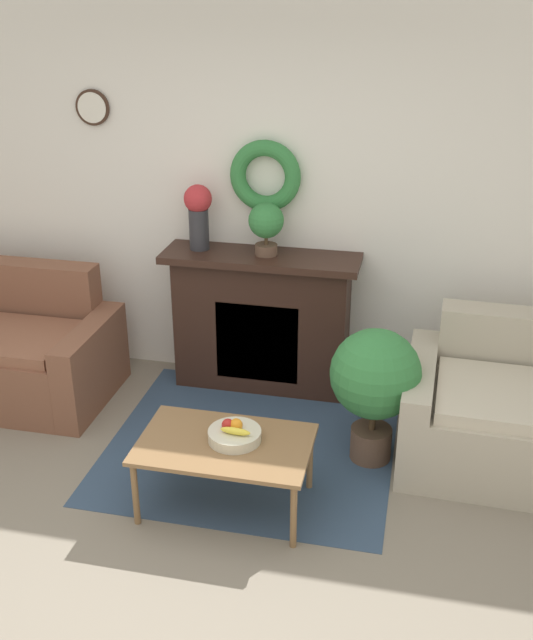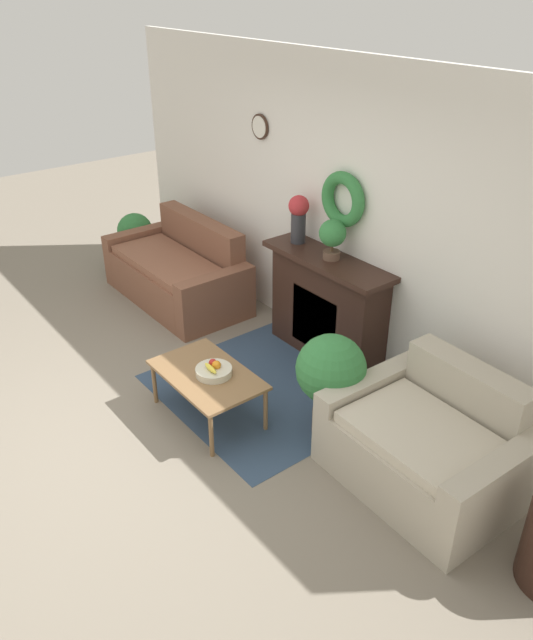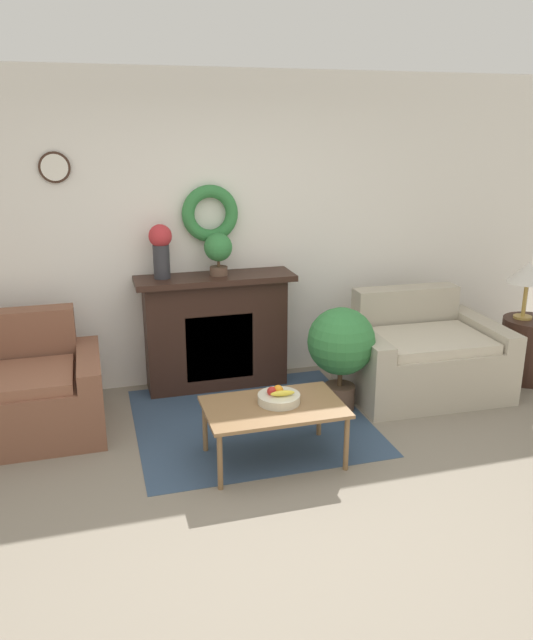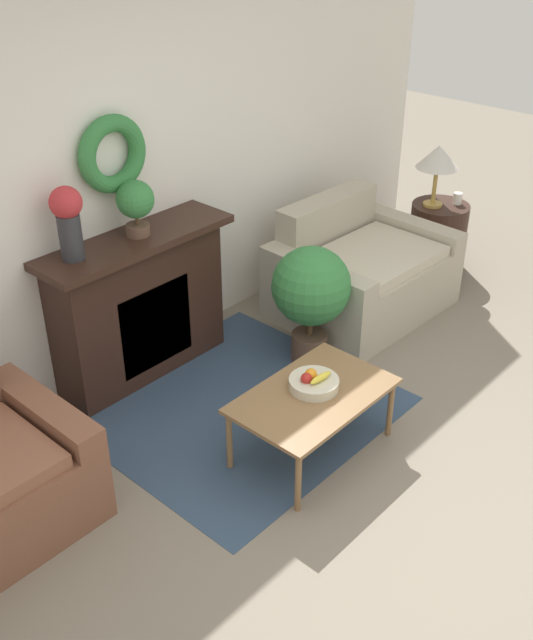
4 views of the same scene
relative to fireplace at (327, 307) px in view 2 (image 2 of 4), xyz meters
name	(u,v)px [view 2 (image 2 of 4)]	position (x,y,z in m)	size (l,w,h in m)	color
ground_plane	(122,442)	(-0.02, -2.15, -0.52)	(16.00, 16.00, 0.00)	gray
floor_rug	(268,388)	(0.11, -0.79, -0.51)	(1.80, 1.70, 0.01)	#334760
wall_back	(347,216)	(-0.03, 0.21, 0.84)	(6.80, 0.17, 2.70)	white
fireplace	(327,307)	(0.00, 0.00, 0.00)	(1.36, 0.41, 1.02)	#331E16
couch_left	(179,273)	(-1.89, -0.48, -0.20)	(1.77, 0.90, 0.88)	brown
loveseat_right	(429,445)	(1.70, -0.59, -0.20)	(1.34, 1.04, 0.85)	#B2A893
coffee_table	(207,377)	(0.11, -1.41, -0.14)	(0.95, 0.60, 0.42)	olive
fruit_bowl	(214,370)	(0.16, -1.37, -0.06)	(0.29, 0.29, 0.12)	beige
vase_on_mantel_left	(299,215)	(-0.44, 0.01, 0.77)	(0.19, 0.19, 0.45)	#2D2D33
potted_plant_on_mantel	(332,236)	(0.04, -0.01, 0.72)	(0.24, 0.24, 0.36)	brown
potted_plant_floor_by_couch	(135,235)	(-3.00, -0.43, -0.11)	(0.43, 0.43, 0.68)	brown
potted_plant_floor_by_loveseat	(331,373)	(0.87, -0.77, 0.04)	(0.55, 0.55, 0.87)	brown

